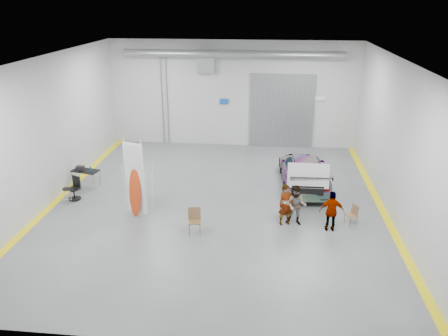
# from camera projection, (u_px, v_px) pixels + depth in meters

# --- Properties ---
(ground) EXTENTS (16.00, 16.00, 0.00)m
(ground) POSITION_uv_depth(u_px,v_px,m) (216.00, 204.00, 18.42)
(ground) COLOR #5C5F63
(ground) RESTS_ON ground
(room_shell) EXTENTS (14.02, 16.18, 6.01)m
(room_shell) POSITION_uv_depth(u_px,v_px,m) (227.00, 98.00, 18.96)
(room_shell) COLOR #B6B8BA
(room_shell) RESTS_ON ground
(sedan_car) EXTENTS (2.30, 5.08, 1.44)m
(sedan_car) POSITION_uv_depth(u_px,v_px,m) (304.00, 170.00, 20.05)
(sedan_car) COLOR silver
(sedan_car) RESTS_ON ground
(person_a) EXTENTS (0.70, 0.60, 1.64)m
(person_a) POSITION_uv_depth(u_px,v_px,m) (286.00, 205.00, 16.52)
(person_a) COLOR #996553
(person_a) RESTS_ON ground
(person_b) EXTENTS (0.88, 0.73, 1.59)m
(person_b) POSITION_uv_depth(u_px,v_px,m) (296.00, 205.00, 16.52)
(person_b) COLOR teal
(person_b) RESTS_ON ground
(person_c) EXTENTS (0.92, 0.38, 1.58)m
(person_c) POSITION_uv_depth(u_px,v_px,m) (332.00, 211.00, 16.07)
(person_c) COLOR #984F32
(person_c) RESTS_ON ground
(surfboard_display) EXTENTS (0.88, 0.45, 3.23)m
(surfboard_display) POSITION_uv_depth(u_px,v_px,m) (137.00, 186.00, 16.98)
(surfboard_display) COLOR white
(surfboard_display) RESTS_ON ground
(folding_chair_near) EXTENTS (0.53, 0.55, 0.96)m
(folding_chair_near) POSITION_uv_depth(u_px,v_px,m) (195.00, 226.00, 16.05)
(folding_chair_near) COLOR brown
(folding_chair_near) RESTS_ON ground
(folding_chair_far) EXTENTS (0.49, 0.60, 0.78)m
(folding_chair_far) POSITION_uv_depth(u_px,v_px,m) (351.00, 219.00, 16.71)
(folding_chair_far) COLOR brown
(folding_chair_far) RESTS_ON ground
(shop_stool) EXTENTS (0.35, 0.35, 0.68)m
(shop_stool) POSITION_uv_depth(u_px,v_px,m) (67.00, 196.00, 18.39)
(shop_stool) COLOR black
(shop_stool) RESTS_ON ground
(work_table) EXTENTS (1.32, 0.86, 0.99)m
(work_table) POSITION_uv_depth(u_px,v_px,m) (84.00, 170.00, 19.95)
(work_table) COLOR gray
(work_table) RESTS_ON ground
(office_chair) EXTENTS (0.57, 0.60, 1.00)m
(office_chair) POSITION_uv_depth(u_px,v_px,m) (74.00, 189.00, 18.75)
(office_chair) COLOR black
(office_chair) RESTS_ON ground
(trunk_lid) EXTENTS (1.68, 1.02, 0.04)m
(trunk_lid) POSITION_uv_depth(u_px,v_px,m) (309.00, 174.00, 17.71)
(trunk_lid) COLOR silver
(trunk_lid) RESTS_ON sedan_car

